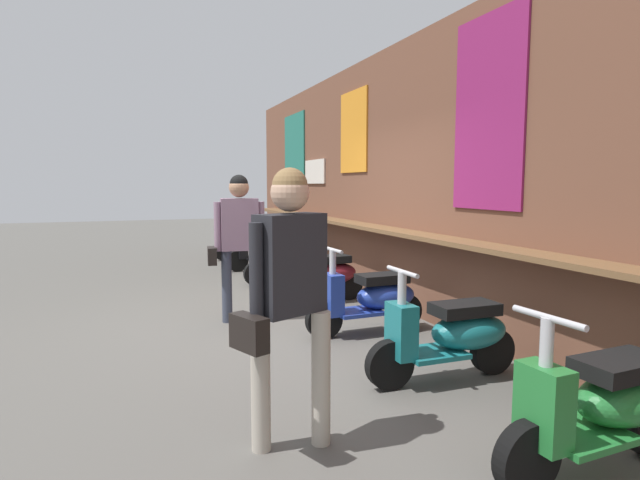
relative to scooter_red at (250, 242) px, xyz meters
name	(u,v)px	position (x,y,z in m)	size (l,w,h in m)	color
ground_plane	(260,324)	(5.18, -1.08, -0.39)	(37.86, 37.86, 0.00)	#56544F
market_stall_facade	(412,178)	(5.18, 0.94, 1.33)	(13.52, 0.61, 3.44)	brown
scooter_red	(250,242)	(0.00, 0.00, 0.00)	(0.46, 1.40, 0.97)	red
scooter_black	(268,250)	(1.50, 0.00, 0.00)	(0.46, 1.40, 0.97)	black
scooter_cream	(290,260)	(2.94, 0.00, 0.00)	(0.46, 1.40, 0.97)	beige
scooter_maroon	(322,275)	(4.40, 0.00, 0.00)	(0.48, 1.40, 0.97)	maroon
scooter_blue	(372,298)	(5.96, 0.00, 0.00)	(0.46, 1.40, 0.97)	#233D9E
scooter_teal	(452,335)	(7.44, 0.00, 0.00)	(0.46, 1.40, 0.97)	#197075
scooter_green	(605,405)	(8.91, 0.00, 0.00)	(0.48, 1.40, 0.97)	#237533
shopper_with_handbag	(238,232)	(4.98, -1.28, 0.69)	(0.28, 0.68, 1.75)	#383D4C
shopper_browsing	(289,279)	(8.03, -1.61, 0.68)	(0.46, 0.66, 1.74)	#ADA393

